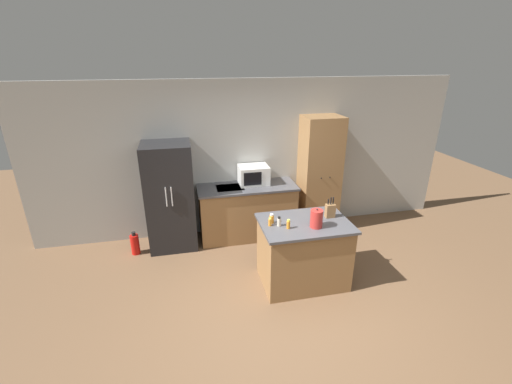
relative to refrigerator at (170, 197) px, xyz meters
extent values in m
plane|color=brown|center=(1.37, -1.97, -0.86)|extent=(14.00, 14.00, 0.00)
cube|color=#B2B2AD|center=(1.37, 0.36, 0.44)|extent=(7.20, 0.06, 2.60)
cube|color=black|center=(0.00, 0.00, 0.00)|extent=(0.74, 0.66, 1.71)
cylinder|color=silver|center=(-0.04, -0.34, 0.14)|extent=(0.02, 0.02, 0.30)
cylinder|color=silver|center=(0.04, -0.34, 0.14)|extent=(0.02, 0.02, 0.30)
cube|color=olive|center=(1.24, 0.03, -0.41)|extent=(1.60, 0.60, 0.89)
cube|color=#4C4C51|center=(1.24, 0.03, 0.05)|extent=(1.64, 0.64, 0.03)
cube|color=#9EA0A3|center=(0.96, 0.03, 0.06)|extent=(0.44, 0.34, 0.01)
cube|color=olive|center=(2.52, 0.07, 0.15)|extent=(0.64, 0.52, 2.01)
sphere|color=black|center=(2.44, -0.20, 0.19)|extent=(0.02, 0.02, 0.02)
sphere|color=black|center=(2.60, -0.20, 0.19)|extent=(0.02, 0.02, 0.02)
cube|color=olive|center=(1.73, -1.40, -0.42)|extent=(1.11, 0.77, 0.87)
cube|color=#4C4C51|center=(1.73, -1.40, 0.04)|extent=(1.17, 0.83, 0.03)
cube|color=white|center=(1.38, 0.12, 0.22)|extent=(0.49, 0.38, 0.31)
cube|color=black|center=(1.32, -0.07, 0.22)|extent=(0.29, 0.01, 0.22)
cube|color=olive|center=(2.11, -1.32, 0.15)|extent=(0.12, 0.08, 0.18)
cylinder|color=black|center=(2.07, -1.31, 0.28)|extent=(0.02, 0.02, 0.08)
cylinder|color=black|center=(2.11, -1.32, 0.29)|extent=(0.02, 0.02, 0.10)
cylinder|color=black|center=(2.14, -1.32, 0.29)|extent=(0.02, 0.02, 0.10)
cylinder|color=orange|center=(1.26, -1.39, 0.10)|extent=(0.04, 0.04, 0.09)
cylinder|color=#E5DB4C|center=(1.26, -1.39, 0.15)|extent=(0.03, 0.03, 0.02)
cylinder|color=beige|center=(1.37, -1.42, 0.11)|extent=(0.05, 0.05, 0.10)
cylinder|color=black|center=(1.37, -1.42, 0.17)|extent=(0.04, 0.04, 0.02)
cylinder|color=orange|center=(1.30, -1.32, 0.10)|extent=(0.06, 0.06, 0.10)
cylinder|color=silver|center=(1.30, -1.32, 0.17)|extent=(0.04, 0.04, 0.02)
cylinder|color=orange|center=(1.47, -1.51, 0.10)|extent=(0.05, 0.05, 0.10)
cylinder|color=#E5DB4C|center=(1.47, -1.51, 0.17)|extent=(0.03, 0.03, 0.02)
cylinder|color=#B72D28|center=(1.82, -1.55, 0.17)|extent=(0.16, 0.16, 0.23)
sphere|color=#262628|center=(1.82, -1.55, 0.30)|extent=(0.02, 0.02, 0.02)
cylinder|color=red|center=(-0.60, -0.17, -0.69)|extent=(0.13, 0.13, 0.32)
cylinder|color=black|center=(-0.60, -0.17, -0.50)|extent=(0.06, 0.06, 0.06)
camera|label=1|loc=(0.25, -5.14, 2.08)|focal=24.00mm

